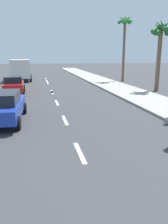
{
  "coord_description": "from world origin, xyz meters",
  "views": [
    {
      "loc": [
        -1.37,
        2.11,
        3.34
      ],
      "look_at": [
        0.46,
        10.74,
        1.1
      ],
      "focal_mm": 35.88,
      "sensor_mm": 36.0,
      "label": 1
    }
  ],
  "objects_px": {
    "parked_car_blue": "(2,106)",
    "palm_tree_far": "(161,37)",
    "parked_car_red": "(14,85)",
    "delivery_truck": "(21,69)",
    "palm_tree_distant": "(125,29)"
  },
  "relations": [
    {
      "from": "delivery_truck",
      "to": "palm_tree_distant",
      "type": "relative_size",
      "value": 0.76
    },
    {
      "from": "palm_tree_far",
      "to": "palm_tree_distant",
      "type": "height_order",
      "value": "palm_tree_distant"
    },
    {
      "from": "parked_car_blue",
      "to": "palm_tree_far",
      "type": "relative_size",
      "value": 0.69
    },
    {
      "from": "parked_car_red",
      "to": "palm_tree_distant",
      "type": "bearing_deg",
      "value": 27.79
    },
    {
      "from": "parked_car_red",
      "to": "delivery_truck",
      "type": "distance_m",
      "value": 11.07
    },
    {
      "from": "delivery_truck",
      "to": "palm_tree_distant",
      "type": "xyz_separation_m",
      "value": [
        13.22,
        -3.54,
        5.01
      ]
    },
    {
      "from": "parked_car_red",
      "to": "palm_tree_far",
      "type": "bearing_deg",
      "value": -6.95
    },
    {
      "from": "parked_car_red",
      "to": "delivery_truck",
      "type": "relative_size",
      "value": 0.62
    },
    {
      "from": "palm_tree_far",
      "to": "parked_car_blue",
      "type": "bearing_deg",
      "value": -149.39
    },
    {
      "from": "delivery_truck",
      "to": "palm_tree_far",
      "type": "xyz_separation_m",
      "value": [
        13.26,
        -12.22,
        3.5
      ]
    },
    {
      "from": "delivery_truck",
      "to": "palm_tree_distant",
      "type": "bearing_deg",
      "value": -17.45
    },
    {
      "from": "parked_car_red",
      "to": "delivery_truck",
      "type": "height_order",
      "value": "delivery_truck"
    },
    {
      "from": "parked_car_red",
      "to": "delivery_truck",
      "type": "xyz_separation_m",
      "value": [
        -0.03,
        11.05,
        0.67
      ]
    },
    {
      "from": "parked_car_blue",
      "to": "palm_tree_distant",
      "type": "distance_m",
      "value": 21.68
    },
    {
      "from": "palm_tree_far",
      "to": "palm_tree_distant",
      "type": "distance_m",
      "value": 8.82
    }
  ]
}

